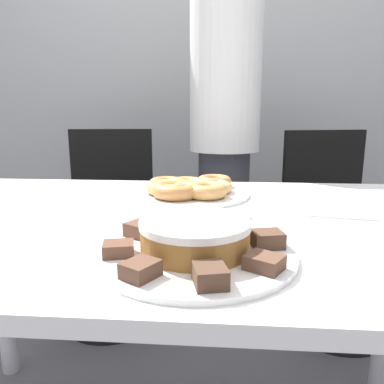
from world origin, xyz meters
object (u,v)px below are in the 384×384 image
Objects in this scene: person_standing at (225,133)px; plate_donuts at (190,194)px; office_chair_right at (335,236)px; plate_cake at (195,254)px; frosted_cake at (195,235)px; office_chair_left at (110,231)px; napkin at (341,211)px.

plate_donuts is (-0.10, -0.63, -0.14)m from person_standing.
plate_donuts is (-0.61, -0.61, 0.32)m from office_chair_right.
frosted_cake is at bearing 90.00° from plate_cake.
plate_cake is at bearing -90.00° from frosted_cake.
office_chair_left is 1.03m from office_chair_right.
office_chair_right is at bearing 62.14° from frosted_cake.
office_chair_left is 1.21m from plate_cake.
office_chair_right is at bearing 62.14° from plate_cake.
plate_donuts is 1.83× the size of frosted_cake.
frosted_cake is (0.47, -1.06, 0.35)m from office_chair_left.
person_standing is 0.68m from office_chair_right.
plate_cake is at bearing -132.43° from office_chair_right.
person_standing is 1.85× the size of office_chair_right.
person_standing is 4.91× the size of plate_cake.
person_standing reaches higher than napkin.
frosted_cake is (0.00, 0.00, 0.03)m from plate_cake.
plate_donuts is at bearing -63.10° from office_chair_left.
person_standing is 0.65m from plate_donuts.
plate_cake is (-0.56, -1.06, 0.32)m from office_chair_right.
office_chair_left is at bearing -177.98° from person_standing.
person_standing is 4.88× the size of plate_donuts.
plate_donuts is at bearing -149.58° from office_chair_right.
person_standing is 1.85× the size of office_chair_left.
napkin is at bearing -70.88° from person_standing.
plate_donuts is 0.40m from napkin.
office_chair_left reaches higher than frosted_cake.
plate_donuts is at bearing 95.63° from frosted_cake.
plate_cake is 1.82× the size of frosted_cake.
plate_donuts is 2.00× the size of napkin.
plate_cake is (-0.06, -1.08, -0.14)m from person_standing.
napkin is (0.80, -0.76, 0.32)m from office_chair_left.
plate_cake is 0.99× the size of plate_donuts.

